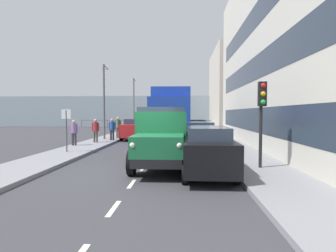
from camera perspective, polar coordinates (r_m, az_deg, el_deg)
name	(u,v)px	position (r m, az deg, el deg)	size (l,w,h in m)	color
ground_plane	(163,141)	(22.70, -0.92, -2.95)	(80.00, 80.00, 0.00)	#38383D
sidewalk_left	(221,140)	(22.83, 10.61, -2.77)	(2.37, 41.06, 0.15)	gray
sidewalk_right	(107,139)	(23.46, -12.14, -2.64)	(2.37, 41.06, 0.15)	gray
road_centreline_markings	(163,141)	(21.97, -1.06, -3.12)	(0.12, 36.95, 0.01)	silver
building_terrace	(325,42)	(19.25, 29.03, 14.64)	(7.97, 26.27, 12.64)	beige
building_far_block	(242,90)	(40.70, 14.77, 7.02)	(7.96, 13.22, 10.78)	beige
sea_horizon	(174,111)	(46.09, 1.15, 2.98)	(80.00, 0.80, 5.00)	#84939E
seawall_railing	(173,122)	(42.51, 0.98, 0.88)	(28.08, 0.08, 1.20)	#4C5156
truck_vintage_green	(162,139)	(11.17, -1.28, -2.62)	(2.17, 5.64, 2.43)	black
lorry_cargo_blue	(172,115)	(19.59, 0.76, 2.25)	(2.58, 8.20, 3.87)	#193899
car_black_kerbside_near	(207,150)	(10.17, 7.83, -4.76)	(1.77, 4.52, 1.72)	black
car_teal_kerbside_1	(199,137)	(15.64, 6.18, -2.18)	(1.85, 4.25, 1.72)	#1E6670
car_grey_kerbside_2	(195,131)	(21.20, 5.38, -0.93)	(1.86, 4.22, 1.72)	slate
car_red_oppositeside_0	(135,129)	(23.79, -6.63, -0.54)	(1.91, 4.45, 1.72)	#B21E1E
pedestrian_with_bag	(74,130)	(18.88, -18.44, -0.87)	(0.53, 0.34, 1.62)	#383342
pedestrian_by_lamp	(95,129)	(20.40, -14.41, -0.52)	(0.53, 0.34, 1.64)	#4C473D
pedestrian_couple_b	(112,128)	(21.76, -11.22, -0.32)	(0.53, 0.34, 1.63)	black
pedestrian_strolling	(118,126)	(23.70, -10.05, 0.10)	(0.53, 0.34, 1.74)	#4C473D
traffic_light_near	(262,106)	(11.04, 18.38, 3.91)	(0.28, 0.41, 3.20)	black
lamp_post_promenade	(105,94)	(23.21, -12.67, 6.27)	(0.32, 1.14, 5.90)	#59595B
lamp_post_far	(134,99)	(34.54, -6.86, 5.42)	(0.32, 1.14, 6.29)	#59595B
street_sign	(66,123)	(15.92, -19.81, 0.60)	(0.50, 0.07, 2.25)	#4C4C4C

